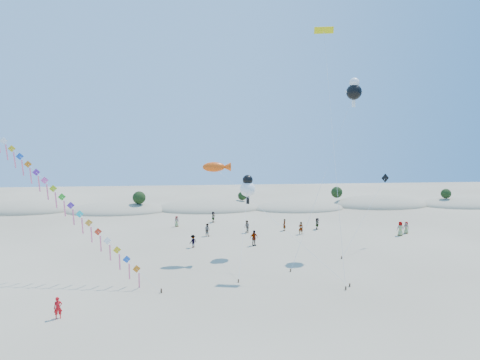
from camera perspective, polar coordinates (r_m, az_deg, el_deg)
name	(u,v)px	position (r m, az deg, el deg)	size (l,w,h in m)	color
ground	(220,330)	(28.97, -2.80, -20.56)	(160.00, 160.00, 0.00)	gray
dune_ridge	(215,208)	(72.15, -3.56, -4.02)	(145.30, 11.49, 5.57)	gray
kite_train	(41,178)	(41.60, -26.40, 0.26)	(21.56, 11.01, 17.71)	#3F2D1E
fish_kite	(217,167)	(42.40, -3.27, 1.83)	(12.72, 10.25, 10.32)	#3F2D1E
cartoon_kite_low	(248,187)	(43.78, 1.10, -1.03)	(2.68, 9.53, 8.84)	#3F2D1E
cartoon_kite_high	(354,90)	(47.98, 15.90, 12.16)	(9.79, 8.62, 19.56)	#3F2D1E
parafoil_kite	(324,37)	(44.10, 11.92, 19.27)	(2.01, 9.95, 24.17)	#3F2D1E
dark_kite	(376,195)	(49.80, 18.79, -2.01)	(7.90, 6.19, 8.53)	#3F2D1E
flyer_foreground	(58,308)	(32.92, -24.47, -16.22)	(0.57, 0.38, 1.57)	red
beachgoers	(272,227)	(54.31, 4.59, -6.71)	(31.85, 14.81, 1.87)	slate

